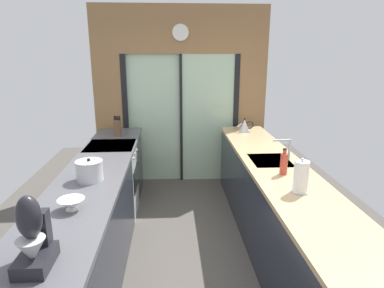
{
  "coord_description": "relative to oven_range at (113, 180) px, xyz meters",
  "views": [
    {
      "loc": [
        -0.15,
        -2.77,
        2.04
      ],
      "look_at": [
        0.06,
        0.63,
        1.09
      ],
      "focal_mm": 31.28,
      "sensor_mm": 36.0,
      "label": 1
    }
  ],
  "objects": [
    {
      "name": "ground_plane",
      "position": [
        0.91,
        -0.65,
        -0.47
      ],
      "size": [
        5.04,
        7.6,
        0.02
      ],
      "primitive_type": "cube",
      "color": "#4C4742"
    },
    {
      "name": "back_wall_unit",
      "position": [
        0.91,
        1.15,
        1.07
      ],
      "size": [
        2.64,
        0.12,
        2.7
      ],
      "color": "olive",
      "rests_on": "ground_plane"
    },
    {
      "name": "left_counter_run",
      "position": [
        -0.0,
        -1.12,
        0.01
      ],
      "size": [
        0.62,
        3.8,
        0.92
      ],
      "color": "#1E232D",
      "rests_on": "ground_plane"
    },
    {
      "name": "right_counter_run",
      "position": [
        1.82,
        -0.95,
        0.01
      ],
      "size": [
        0.62,
        3.8,
        0.92
      ],
      "color": "#1E232D",
      "rests_on": "ground_plane"
    },
    {
      "name": "sink_faucet",
      "position": [
        1.96,
        -0.7,
        0.62
      ],
      "size": [
        0.19,
        0.02,
        0.23
      ],
      "color": "#B7BABC",
      "rests_on": "right_counter_run"
    },
    {
      "name": "oven_range",
      "position": [
        0.0,
        0.0,
        0.0
      ],
      "size": [
        0.6,
        0.6,
        0.92
      ],
      "color": "#B7BABC",
      "rests_on": "ground_plane"
    },
    {
      "name": "mixing_bowl",
      "position": [
        0.02,
        -1.74,
        0.51
      ],
      "size": [
        0.19,
        0.19,
        0.09
      ],
      "color": "silver",
      "rests_on": "left_counter_run"
    },
    {
      "name": "knife_block",
      "position": [
        0.02,
        0.49,
        0.58
      ],
      "size": [
        0.09,
        0.14,
        0.28
      ],
      "color": "brown",
      "rests_on": "left_counter_run"
    },
    {
      "name": "stand_mixer",
      "position": [
        0.02,
        -2.41,
        0.63
      ],
      "size": [
        0.17,
        0.27,
        0.42
      ],
      "color": "black",
      "rests_on": "left_counter_run"
    },
    {
      "name": "stock_pot",
      "position": [
        0.02,
        -1.16,
        0.56
      ],
      "size": [
        0.24,
        0.24,
        0.21
      ],
      "color": "#B7BABC",
      "rests_on": "left_counter_run"
    },
    {
      "name": "kettle",
      "position": [
        1.8,
        0.6,
        0.55
      ],
      "size": [
        0.24,
        0.15,
        0.2
      ],
      "color": "#B7BABC",
      "rests_on": "right_counter_run"
    },
    {
      "name": "soap_bottle",
      "position": [
        1.8,
        -1.12,
        0.57
      ],
      "size": [
        0.07,
        0.07,
        0.25
      ],
      "color": "#B23D2D",
      "rests_on": "right_counter_run"
    },
    {
      "name": "paper_towel_roll",
      "position": [
        1.8,
        -1.54,
        0.6
      ],
      "size": [
        0.14,
        0.14,
        0.3
      ],
      "color": "#B7BABC",
      "rests_on": "right_counter_run"
    }
  ]
}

